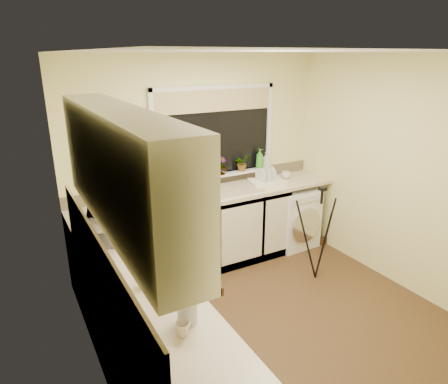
% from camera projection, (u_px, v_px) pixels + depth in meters
% --- Properties ---
extents(floor, '(3.20, 3.20, 0.00)m').
position_uv_depth(floor, '(268.00, 315.00, 3.93)').
color(floor, brown).
rests_on(floor, ground).
extents(ceiling, '(3.20, 3.20, 0.00)m').
position_uv_depth(ceiling, '(280.00, 52.00, 3.13)').
color(ceiling, white).
rests_on(ceiling, ground).
extents(wall_back, '(3.20, 0.00, 3.20)m').
position_uv_depth(wall_back, '(199.00, 161.00, 4.76)').
color(wall_back, '#F1EDA0').
rests_on(wall_back, ground).
extents(wall_front, '(3.20, 0.00, 3.20)m').
position_uv_depth(wall_front, '(427.00, 276.00, 2.29)').
color(wall_front, '#F1EDA0').
rests_on(wall_front, ground).
extents(wall_left, '(0.00, 3.00, 3.00)m').
position_uv_depth(wall_left, '(87.00, 236.00, 2.79)').
color(wall_left, '#F1EDA0').
rests_on(wall_left, ground).
extents(wall_right, '(0.00, 3.00, 3.00)m').
position_uv_depth(wall_right, '(395.00, 173.00, 4.26)').
color(wall_right, '#F1EDA0').
rests_on(wall_right, ground).
extents(base_cabinet_back, '(2.55, 0.60, 0.86)m').
position_uv_depth(base_cabinet_back, '(187.00, 236.00, 4.62)').
color(base_cabinet_back, silver).
rests_on(base_cabinet_back, floor).
extents(base_cabinet_left, '(0.54, 2.40, 0.86)m').
position_uv_depth(base_cabinet_left, '(149.00, 341.00, 2.94)').
color(base_cabinet_left, silver).
rests_on(base_cabinet_left, floor).
extents(worktop_back, '(3.20, 0.60, 0.04)m').
position_uv_depth(worktop_back, '(211.00, 195.00, 4.63)').
color(worktop_back, beige).
rests_on(worktop_back, base_cabinet_back).
extents(worktop_left, '(0.60, 2.40, 0.04)m').
position_uv_depth(worktop_left, '(145.00, 288.00, 2.79)').
color(worktop_left, beige).
rests_on(worktop_left, base_cabinet_left).
extents(upper_cabinet, '(0.28, 1.90, 0.70)m').
position_uv_depth(upper_cabinet, '(120.00, 169.00, 2.30)').
color(upper_cabinet, silver).
rests_on(upper_cabinet, wall_left).
extents(splashback_left, '(0.02, 2.40, 0.45)m').
position_uv_depth(splashback_left, '(100.00, 267.00, 2.58)').
color(splashback_left, beige).
rests_on(splashback_left, wall_left).
extents(splashback_back, '(3.20, 0.02, 0.14)m').
position_uv_depth(splashback_back, '(200.00, 182.00, 4.84)').
color(splashback_back, beige).
rests_on(splashback_back, wall_back).
extents(window_glass, '(1.50, 0.02, 1.00)m').
position_uv_depth(window_glass, '(214.00, 133.00, 4.74)').
color(window_glass, black).
rests_on(window_glass, wall_back).
extents(window_blind, '(1.50, 0.02, 0.25)m').
position_uv_depth(window_blind, '(215.00, 101.00, 4.59)').
color(window_blind, tan).
rests_on(window_blind, wall_back).
extents(windowsill, '(1.60, 0.14, 0.03)m').
position_uv_depth(windowsill, '(217.00, 175.00, 4.86)').
color(windowsill, white).
rests_on(windowsill, wall_back).
extents(sink, '(0.82, 0.46, 0.03)m').
position_uv_depth(sink, '(226.00, 190.00, 4.71)').
color(sink, tan).
rests_on(sink, worktop_back).
extents(faucet, '(0.03, 0.03, 0.24)m').
position_uv_depth(faucet, '(219.00, 177.00, 4.82)').
color(faucet, silver).
rests_on(faucet, worktop_back).
extents(washing_machine, '(0.58, 0.56, 0.79)m').
position_uv_depth(washing_machine, '(292.00, 216.00, 5.29)').
color(washing_machine, white).
rests_on(washing_machine, floor).
extents(laptop, '(0.44, 0.44, 0.24)m').
position_uv_depth(laptop, '(156.00, 198.00, 4.28)').
color(laptop, '#ADAEB6').
rests_on(laptop, worktop_back).
extents(kettle, '(0.16, 0.16, 0.21)m').
position_uv_depth(kettle, '(121.00, 230.00, 3.41)').
color(kettle, silver).
rests_on(kettle, worktop_left).
extents(dish_rack, '(0.47, 0.39, 0.06)m').
position_uv_depth(dish_rack, '(267.00, 183.00, 4.92)').
color(dish_rack, white).
rests_on(dish_rack, worktop_back).
extents(tripod, '(0.63, 0.63, 1.10)m').
position_uv_depth(tripod, '(319.00, 234.00, 4.41)').
color(tripod, black).
rests_on(tripod, floor).
extents(glass_jug, '(0.12, 0.12, 0.18)m').
position_uv_depth(glass_jug, '(187.00, 309.00, 2.38)').
color(glass_jug, '#B8BCC4').
rests_on(glass_jug, worktop_left).
extents(steel_jar, '(0.08, 0.08, 0.10)m').
position_uv_depth(steel_jar, '(145.00, 280.00, 2.75)').
color(steel_jar, silver).
rests_on(steel_jar, worktop_left).
extents(microwave, '(0.48, 0.61, 0.30)m').
position_uv_depth(microwave, '(111.00, 221.00, 3.50)').
color(microwave, white).
rests_on(microwave, worktop_left).
extents(plant_a, '(0.13, 0.09, 0.24)m').
position_uv_depth(plant_a, '(180.00, 171.00, 4.57)').
color(plant_a, '#999999').
rests_on(plant_a, windowsill).
extents(plant_b, '(0.16, 0.13, 0.27)m').
position_uv_depth(plant_b, '(198.00, 167.00, 4.66)').
color(plant_b, '#999999').
rests_on(plant_b, windowsill).
extents(plant_c, '(0.14, 0.14, 0.21)m').
position_uv_depth(plant_c, '(222.00, 166.00, 4.82)').
color(plant_c, '#999999').
rests_on(plant_c, windowsill).
extents(plant_d, '(0.23, 0.22, 0.20)m').
position_uv_depth(plant_d, '(242.00, 163.00, 4.96)').
color(plant_d, '#999999').
rests_on(plant_d, windowsill).
extents(soap_bottle_green, '(0.12, 0.12, 0.25)m').
position_uv_depth(soap_bottle_green, '(260.00, 158.00, 5.09)').
color(soap_bottle_green, green).
rests_on(soap_bottle_green, windowsill).
extents(soap_bottle_clear, '(0.09, 0.09, 0.19)m').
position_uv_depth(soap_bottle_clear, '(266.00, 160.00, 5.13)').
color(soap_bottle_clear, '#999999').
rests_on(soap_bottle_clear, windowsill).
extents(cup_back, '(0.12, 0.12, 0.09)m').
position_uv_depth(cup_back, '(286.00, 175.00, 5.19)').
color(cup_back, white).
rests_on(cup_back, worktop_back).
extents(cup_left, '(0.10, 0.10, 0.08)m').
position_uv_depth(cup_left, '(183.00, 329.00, 2.28)').
color(cup_left, beige).
rests_on(cup_left, worktop_left).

